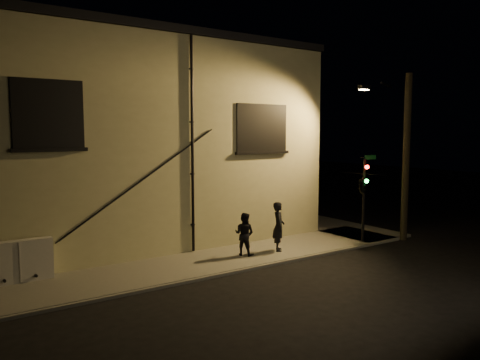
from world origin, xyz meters
TOP-DOWN VIEW (x-y plane):
  - ground at (0.00, 0.00)m, footprint 90.00×90.00m
  - sidewalk at (1.22, 4.39)m, footprint 21.00×16.00m
  - building at (-3.00, 8.99)m, footprint 16.20×12.23m
  - utility_cabinet at (-8.13, 2.70)m, footprint 2.02×0.34m
  - pedestrian_a at (1.07, 1.16)m, footprint 0.78×0.85m
  - pedestrian_b at (-0.43, 1.38)m, footprint 0.93×1.00m
  - traffic_signal at (4.95, 0.29)m, footprint 1.33×2.19m
  - streetlamp_pole at (7.13, -0.10)m, footprint 2.03×1.39m

SIDE VIEW (x-z plane):
  - ground at x=0.00m, z-range 0.00..0.00m
  - sidewalk at x=1.22m, z-range 0.00..0.12m
  - utility_cabinet at x=-8.13m, z-range 0.12..1.45m
  - pedestrian_b at x=-0.43m, z-range 0.12..1.76m
  - pedestrian_a at x=1.07m, z-range 0.12..2.07m
  - traffic_signal at x=4.95m, z-range 0.77..4.47m
  - streetlamp_pole at x=7.13m, z-range 0.21..7.58m
  - building at x=-3.00m, z-range 0.00..8.80m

